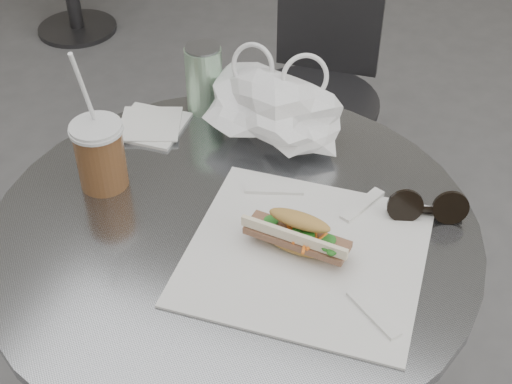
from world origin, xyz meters
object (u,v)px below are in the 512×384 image
at_px(iced_coffee, 100,154).
at_px(drink_can, 204,78).
at_px(cafe_table, 237,337).
at_px(chair_far, 313,132).
at_px(banh_mi, 298,234).
at_px(sunglasses, 427,208).

height_order(iced_coffee, drink_can, iced_coffee).
distance_m(cafe_table, drink_can, 0.47).
bearing_deg(iced_coffee, chair_far, 84.06).
bearing_deg(banh_mi, cafe_table, 176.00).
height_order(banh_mi, sunglasses, banh_mi).
height_order(cafe_table, chair_far, cafe_table).
bearing_deg(cafe_table, chair_far, 99.75).
bearing_deg(chair_far, cafe_table, 94.09).
bearing_deg(drink_can, iced_coffee, -101.75).
distance_m(banh_mi, iced_coffee, 0.35).
bearing_deg(drink_can, chair_far, 86.74).
bearing_deg(iced_coffee, banh_mi, -4.24).
bearing_deg(banh_mi, sunglasses, 45.34).
xyz_separation_m(cafe_table, banh_mi, (0.11, -0.01, 0.31)).
bearing_deg(sunglasses, chair_far, 100.19).
bearing_deg(chair_far, drink_can, 81.08).
xyz_separation_m(sunglasses, drink_can, (-0.45, 0.15, 0.04)).
distance_m(cafe_table, sunglasses, 0.42).
xyz_separation_m(chair_far, banh_mi, (0.26, -0.88, 0.46)).
distance_m(iced_coffee, drink_can, 0.27).
xyz_separation_m(banh_mi, iced_coffee, (-0.35, 0.03, 0.03)).
relative_size(iced_coffee, sunglasses, 2.02).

